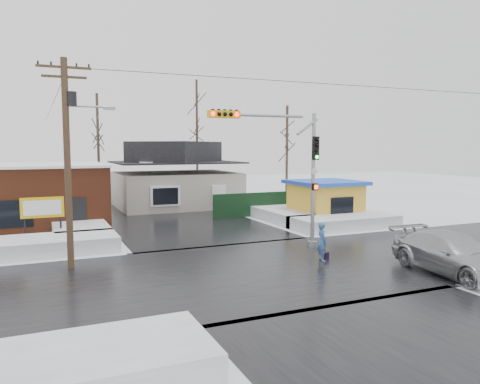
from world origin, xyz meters
name	(u,v)px	position (x,y,z in m)	size (l,w,h in m)	color
ground	(271,268)	(0.00, 0.00, 0.00)	(120.00, 120.00, 0.00)	white
road_ns	(271,268)	(0.00, 0.00, 0.01)	(10.00, 120.00, 0.02)	black
road_ew	(271,268)	(0.00, 0.00, 0.01)	(120.00, 10.00, 0.02)	black
snowbank_nw	(44,246)	(-9.00, 7.00, 0.40)	(7.00, 3.00, 0.80)	white
snowbank_ne	(344,222)	(9.00, 7.00, 0.40)	(7.00, 3.00, 0.80)	white
snowbank_sw	(57,370)	(-9.00, -7.00, 0.35)	(7.00, 3.00, 0.70)	white
snowbank_nside_w	(78,227)	(-7.00, 12.00, 0.40)	(3.00, 8.00, 0.80)	white
snowbank_nside_e	(280,214)	(7.00, 12.00, 0.40)	(3.00, 8.00, 0.80)	white
traffic_signal	(287,161)	(2.43, 2.97, 4.54)	(6.05, 0.68, 7.00)	gray
utility_pole	(69,151)	(-7.93, 3.50, 5.11)	(3.15, 0.44, 9.00)	#382619
brick_building	(7,196)	(-11.00, 15.99, 2.08)	(12.20, 8.20, 4.12)	brown
marquee_sign	(42,209)	(-9.00, 9.49, 1.92)	(2.20, 0.21, 2.55)	black
house	(176,177)	(2.00, 22.00, 2.62)	(10.40, 8.40, 5.76)	#A9A498
kiosk	(325,200)	(9.50, 9.99, 1.46)	(4.60, 4.60, 2.88)	yellow
fence	(262,204)	(6.50, 14.00, 0.90)	(8.00, 0.12, 1.80)	black
tree_far_left	(97,116)	(-4.00, 26.00, 7.95)	(3.00, 3.00, 10.00)	#332821
tree_far_mid	(197,104)	(6.00, 28.00, 9.54)	(3.00, 3.00, 12.00)	#332821
tree_far_right	(287,126)	(12.00, 20.00, 7.16)	(3.00, 3.00, 9.00)	#332821
pedestrian	(322,242)	(2.72, 0.16, 0.90)	(0.66, 0.43, 1.80)	#3962A1
car	(453,254)	(6.44, -3.89, 0.84)	(2.35, 5.79, 1.68)	#B2B5B9
shopping_bag	(326,256)	(3.05, 0.27, 0.17)	(0.28, 0.12, 0.35)	black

